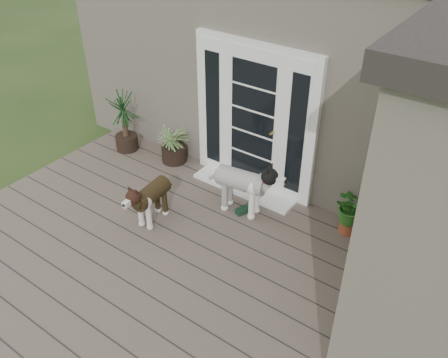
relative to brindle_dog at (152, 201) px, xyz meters
The scene contains 14 objects.
deck 1.12m from the brindle_dog, 41.08° to the right, with size 6.20×4.60×0.12m, color #6B5B4C.
house_main 3.81m from the brindle_dog, 77.38° to the left, with size 7.40×4.00×3.10m, color #665E54.
door_unit 1.79m from the brindle_dog, 68.40° to the left, with size 1.90×0.14×2.15m, color white.
door_step 1.47m from the brindle_dog, 65.46° to the left, with size 1.60×0.40×0.05m, color white.
brindle_dog is the anchor object (origin of this frame).
white_dog 1.20m from the brindle_dog, 45.29° to the left, with size 0.38×0.90×0.75m, color beige, non-canonical shape.
spider_plant 1.51m from the brindle_dog, 120.02° to the left, with size 0.66×0.66×0.70m, color #77945B, non-canonical shape.
yucca 2.00m from the brindle_dog, 145.36° to the left, with size 0.69×0.69×1.00m, color black, non-canonical shape.
herb_a 2.58m from the brindle_dog, 30.47° to the left, with size 0.46×0.46×0.58m, color #255C1A.
herb_b 2.81m from the brindle_dog, 25.50° to the left, with size 0.42×0.42×0.63m, color #254F16.
herb_c 3.13m from the brindle_dog, 18.61° to the left, with size 0.40×0.40×0.62m, color #1D4C15.
sapling 3.00m from the brindle_dog, ahead, with size 0.51×0.51×1.72m, color #26611B, non-canonical shape.
clog_left 1.49m from the brindle_dog, 63.37° to the left, with size 0.14×0.29×0.09m, color #16381A, non-canonical shape.
clog_right 1.28m from the brindle_dog, 43.71° to the left, with size 0.15×0.31×0.09m, color black, non-canonical shape.
Camera 1 is at (2.89, -2.40, 4.21)m, focal length 38.15 mm.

